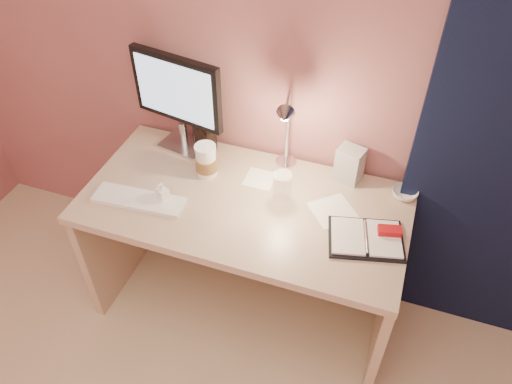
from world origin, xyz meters
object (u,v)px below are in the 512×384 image
(keyboard, at_px, (139,200))
(product_box, at_px, (350,164))
(planner, at_px, (368,238))
(clear_cup, at_px, (282,188))
(desk_lamp, at_px, (277,130))
(desk, at_px, (250,225))
(dark_jar, at_px, (205,134))
(lotion_bottle, at_px, (163,192))
(monitor, at_px, (179,95))
(bowl, at_px, (405,193))
(coffee_cup, at_px, (206,161))

(keyboard, distance_m, product_box, 0.93)
(planner, distance_m, product_box, 0.38)
(clear_cup, bearing_deg, keyboard, -159.87)
(product_box, relative_size, desk_lamp, 0.40)
(keyboard, height_order, product_box, product_box)
(planner, bearing_deg, desk, 153.98)
(product_box, bearing_deg, dark_jar, -165.09)
(planner, relative_size, lotion_bottle, 3.49)
(keyboard, bearing_deg, product_box, 24.10)
(desk_lamp, bearing_deg, monitor, 161.39)
(planner, xyz_separation_m, bowl, (0.11, 0.30, 0.01))
(keyboard, relative_size, planner, 1.18)
(keyboard, distance_m, clear_cup, 0.61)
(keyboard, xyz_separation_m, product_box, (0.81, 0.44, 0.07))
(bowl, bearing_deg, desk_lamp, -173.94)
(dark_jar, distance_m, product_box, 0.69)
(keyboard, xyz_separation_m, bowl, (1.07, 0.41, 0.01))
(monitor, distance_m, keyboard, 0.50)
(bowl, bearing_deg, product_box, 172.21)
(coffee_cup, distance_m, desk_lamp, 0.36)
(planner, bearing_deg, desk_lamp, 138.72)
(keyboard, bearing_deg, lotion_bottle, 17.24)
(bowl, height_order, dark_jar, dark_jar)
(planner, height_order, clear_cup, clear_cup)
(coffee_cup, relative_size, bowl, 1.42)
(monitor, bearing_deg, desk_lamp, 2.22)
(coffee_cup, xyz_separation_m, lotion_bottle, (-0.11, -0.22, -0.03))
(planner, bearing_deg, dark_jar, 144.55)
(dark_jar, xyz_separation_m, product_box, (0.69, -0.00, 0.00))
(dark_jar, bearing_deg, monitor, -165.63)
(dark_jar, bearing_deg, desk_lamp, -14.01)
(bowl, bearing_deg, clear_cup, -158.56)
(monitor, relative_size, dark_jar, 3.00)
(coffee_cup, xyz_separation_m, bowl, (0.87, 0.15, -0.06))
(keyboard, bearing_deg, monitor, 82.98)
(desk, distance_m, product_box, 0.54)
(bowl, xyz_separation_m, product_box, (-0.26, 0.04, 0.07))
(desk, relative_size, product_box, 8.44)
(clear_cup, height_order, bowl, clear_cup)
(coffee_cup, xyz_separation_m, clear_cup, (0.37, -0.05, -0.00))
(monitor, bearing_deg, keyboard, -82.23)
(keyboard, height_order, clear_cup, clear_cup)
(keyboard, xyz_separation_m, desk_lamp, (0.50, 0.35, 0.25))
(product_box, distance_m, desk_lamp, 0.37)
(desk, height_order, clear_cup, clear_cup)
(clear_cup, height_order, lotion_bottle, clear_cup)
(dark_jar, bearing_deg, bowl, -2.12)
(desk, bearing_deg, clear_cup, -4.18)
(desk, height_order, product_box, product_box)
(desk, distance_m, monitor, 0.68)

